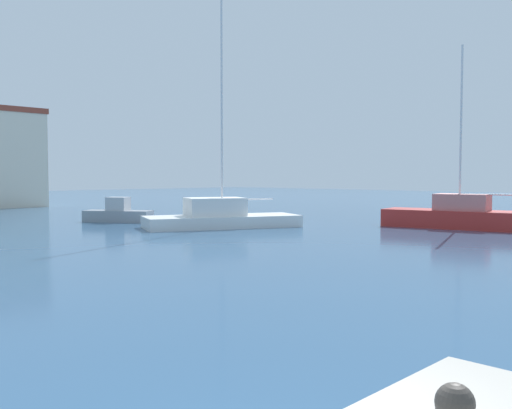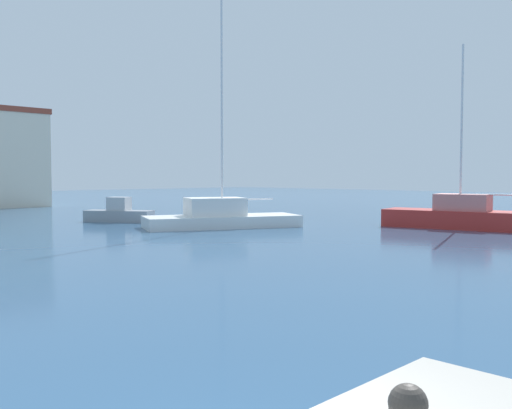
# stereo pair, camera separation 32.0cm
# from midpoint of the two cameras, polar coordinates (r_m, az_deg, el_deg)

# --- Properties ---
(water) EXTENTS (160.00, 160.00, 0.00)m
(water) POSITION_cam_midpoint_polar(r_m,az_deg,el_deg) (29.44, -7.84, -2.76)
(water) COLOR #2D5175
(water) RESTS_ON ground
(motorboat_grey_center_channel) EXTENTS (3.41, 4.27, 1.56)m
(motorboat_grey_center_channel) POSITION_cam_midpoint_polar(r_m,az_deg,el_deg) (36.56, -13.94, -0.88)
(motorboat_grey_center_channel) COLOR gray
(motorboat_grey_center_channel) RESTS_ON water
(sailboat_white_distant_east) EXTENTS (9.09, 6.36, 14.18)m
(sailboat_white_distant_east) POSITION_cam_midpoint_polar(r_m,az_deg,el_deg) (31.90, -3.92, -1.18)
(sailboat_white_distant_east) COLOR white
(sailboat_white_distant_east) RESTS_ON water
(sailboat_red_behind_lamppost) EXTENTS (4.02, 8.47, 10.01)m
(sailboat_red_behind_lamppost) POSITION_cam_midpoint_polar(r_m,az_deg,el_deg) (33.12, 19.54, -1.05)
(sailboat_red_behind_lamppost) COLOR #B22823
(sailboat_red_behind_lamppost) RESTS_ON water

